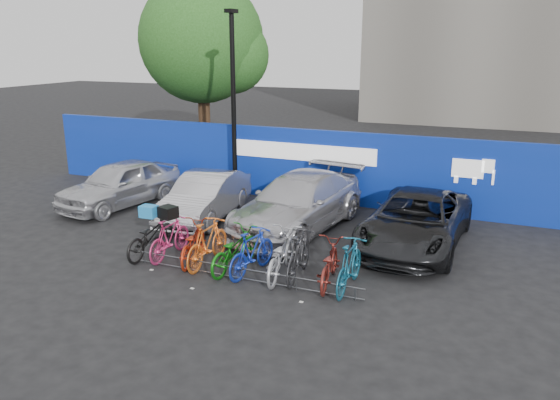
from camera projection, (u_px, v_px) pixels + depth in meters
The scene contains 21 objects.
ground at pixel (253, 270), 12.71m from camera, with size 100.00×100.00×0.00m, color black.
hoarding at pixel (331, 167), 17.70m from camera, with size 22.00×0.18×2.40m.
tree at pixel (207, 43), 22.71m from camera, with size 5.40×5.20×7.80m.
lamppost at pixel (233, 101), 17.77m from camera, with size 0.25×0.50×6.11m.
bike_rack at pixel (242, 273), 12.13m from camera, with size 5.60×0.03×0.30m.
car_0 at pixel (120, 184), 17.56m from camera, with size 1.73×4.31×1.47m, color silver.
car_1 at pixel (205, 197), 16.25m from camera, with size 1.44×4.14×1.36m, color #ADACB1.
car_2 at pixel (298, 203), 15.36m from camera, with size 2.14×5.27×1.53m, color silver.
car_3 at pixel (416, 221), 14.05m from camera, with size 2.30×4.98×1.38m, color black.
bike_0 at pixel (151, 236), 13.50m from camera, with size 0.66×1.89×0.99m, color black.
bike_1 at pixel (170, 238), 13.34m from camera, with size 0.48×1.70×1.02m, color #CE2E6C.
bike_2 at pixel (192, 243), 13.11m from camera, with size 0.64×1.82×0.96m, color #B72B11.
bike_3 at pixel (207, 243), 12.87m from camera, with size 0.52×1.85×1.11m, color orange.
bike_4 at pixel (234, 250), 12.62m from camera, with size 0.65×1.87×0.98m, color #116D10.
bike_5 at pixel (252, 252), 12.37m from camera, with size 0.50×1.77×1.06m, color #1530AF.
bike_6 at pixel (281, 255), 12.24m from camera, with size 0.70×2.00×1.05m, color #A7A9AE.
bike_7 at pixel (299, 255), 12.15m from camera, with size 0.51×1.81×1.09m, color #29292B.
bike_8 at pixel (329, 264), 11.86m from camera, with size 0.64×1.83×0.96m, color maroon.
bike_9 at pixel (349, 266), 11.58m from camera, with size 0.52×1.83×1.10m, color #165D79.
cargo_crate at pixel (149, 211), 13.32m from camera, with size 0.40×0.30×0.29m, color #1F82CF.
cargo_topcase at pixel (168, 212), 13.15m from camera, with size 0.39×0.35×0.29m, color black.
Camera 1 is at (5.06, -10.63, 5.11)m, focal length 35.00 mm.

